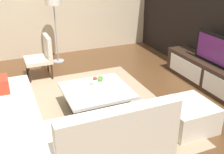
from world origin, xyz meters
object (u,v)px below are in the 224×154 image
accent_chair_near (42,55)px  coffee_table (97,99)px  sectional_couch (42,128)px  media_console (211,76)px  television (216,50)px  floor_lamp (53,2)px  ottoman (188,116)px  fruit_bowl (99,81)px

accent_chair_near → coffee_table: bearing=22.0°
coffee_table → accent_chair_near: (-1.72, -0.56, 0.29)m
sectional_couch → accent_chair_near: size_ratio=2.81×
media_console → television: (0.00, 0.00, 0.53)m
coffee_table → floor_lamp: 2.74m
floor_lamp → coffee_table: bearing=2.2°
media_console → floor_lamp: 3.69m
media_console → ottoman: 1.54m
accent_chair_near → ottoman: accent_chair_near is taller
sectional_couch → ottoman: bearing=79.2°
media_console → coffee_table: bearing=-92.5°
ottoman → accent_chair_near: bearing=-149.2°
ottoman → fruit_bowl: bearing=-141.2°
ottoman → fruit_bowl: 1.54m
floor_lamp → fruit_bowl: floor_lamp is taller
sectional_couch → coffee_table: size_ratio=2.32×
coffee_table → ottoman: bearing=46.4°
ottoman → television: bearing=126.3°
television → ottoman: 1.64m
sectional_couch → accent_chair_near: bearing=169.7°
television → accent_chair_near: bearing=-122.4°
floor_lamp → ottoman: 3.85m
sectional_couch → ottoman: sectional_couch is taller
coffee_table → floor_lamp: bearing=-177.8°
accent_chair_near → floor_lamp: size_ratio=0.52×
media_console → accent_chair_near: size_ratio=2.67×
sectional_couch → fruit_bowl: 1.36m
accent_chair_near → floor_lamp: bearing=151.5°
media_console → fruit_bowl: size_ratio=8.30×
television → media_console: bearing=-90.0°
accent_chair_near → fruit_bowl: bearing=27.2°
television → accent_chair_near: (-1.82, -2.86, -0.29)m
television → accent_chair_near: 3.40m
television → coffee_table: size_ratio=0.97×
television → ottoman: (0.91, -1.24, -0.58)m
television → floor_lamp: size_ratio=0.61×
media_console → floor_lamp: bearing=-136.9°
media_console → television: 0.53m
media_console → accent_chair_near: accent_chair_near is taller
coffee_table → fruit_bowl: fruit_bowl is taller
accent_chair_near → floor_lamp: floor_lamp is taller
coffee_table → accent_chair_near: size_ratio=1.21×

